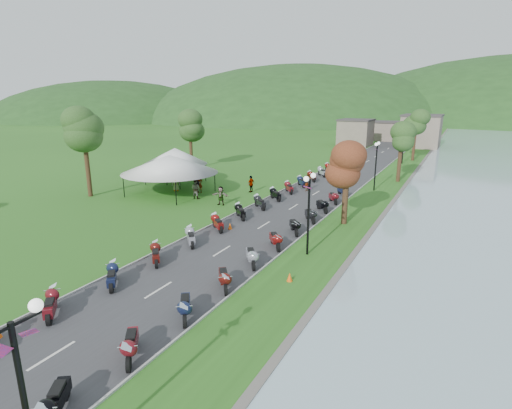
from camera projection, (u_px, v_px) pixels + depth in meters
The scene contains 12 objects.
road at pixel (333, 182), 45.91m from camera, with size 7.00×120.00×0.02m, color #3B3B3E.
hills_backdrop at pixel (436, 119), 183.03m from camera, with size 360.00×120.00×76.00m, color #285621, non-canonical shape.
far_building at pixel (387, 132), 84.72m from camera, with size 18.00×16.00×5.00m, color gray.
moto_row_left at pixel (241, 212), 32.07m from camera, with size 2.60×49.60×1.10m, color #331411, non-canonical shape.
moto_row_right at pixel (264, 248), 24.45m from camera, with size 2.60×37.73×1.10m, color #331411, non-canonical shape.
vendor_tent_main at pixel (170, 175), 39.91m from camera, with size 6.39×6.39×4.00m, color white, non-canonical shape.
vendor_tent_side at pixel (176, 166), 45.22m from camera, with size 4.82×4.82×4.00m, color white, non-canonical shape.
tree_park_left at pixel (85, 143), 38.25m from camera, with size 3.77×3.77×10.47m, color #365F26, non-canonical shape.
tree_lakeside at pixel (347, 176), 29.94m from camera, with size 2.72×2.72×7.56m, color #365F26, non-canonical shape.
pedestrian_a at pixel (200, 193), 41.06m from camera, with size 0.66×0.48×1.82m, color slate.
pedestrian_b at pixel (196, 198), 38.67m from camera, with size 0.93×0.51×1.91m, color slate.
pedestrian_c at pixel (197, 193), 40.95m from camera, with size 1.13×0.47×1.76m, color slate.
Camera 1 is at (12.88, -4.04, 9.43)m, focal length 28.00 mm.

